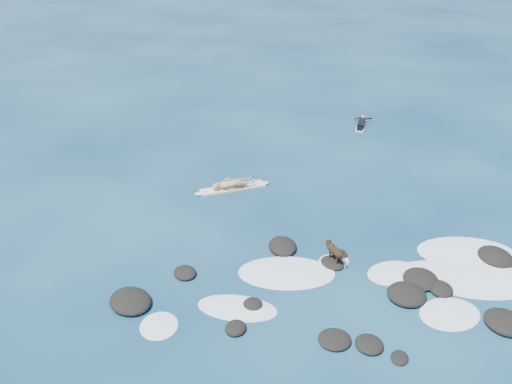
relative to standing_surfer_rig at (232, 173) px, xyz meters
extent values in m
plane|color=#0A2642|center=(2.43, -6.12, -0.77)|extent=(160.00, 160.00, 0.00)
ellipsoid|color=black|center=(-1.13, -9.05, -0.71)|extent=(0.87, 0.93, 0.26)
ellipsoid|color=black|center=(6.89, -10.20, -0.68)|extent=(1.38, 1.48, 0.38)
ellipsoid|color=black|center=(3.10, -5.74, -0.72)|extent=(0.62, 0.71, 0.20)
ellipsoid|color=black|center=(4.51, -8.43, -0.67)|extent=(1.62, 1.66, 0.42)
ellipsoid|color=black|center=(5.74, -8.29, -0.70)|extent=(0.87, 1.00, 0.28)
ellipsoid|color=black|center=(3.22, -11.00, -0.74)|extent=(0.74, 0.79, 0.14)
ellipsoid|color=black|center=(-2.45, -6.00, -0.71)|extent=(0.95, 1.05, 0.27)
ellipsoid|color=black|center=(5.30, -7.73, -0.68)|extent=(1.54, 1.61, 0.38)
ellipsoid|color=black|center=(-0.44, -8.03, -0.72)|extent=(0.63, 0.67, 0.22)
ellipsoid|color=black|center=(2.69, -6.25, -0.72)|extent=(1.01, 1.13, 0.20)
ellipsoid|color=black|center=(-4.24, -7.29, -0.67)|extent=(1.83, 1.93, 0.42)
ellipsoid|color=black|center=(1.64, -10.02, -0.71)|extent=(1.31, 1.31, 0.25)
ellipsoid|color=black|center=(8.67, -7.14, -0.71)|extent=(0.95, 1.08, 0.25)
ellipsoid|color=black|center=(2.56, -10.38, -0.71)|extent=(0.85, 0.93, 0.25)
ellipsoid|color=black|center=(8.48, -6.93, -0.67)|extent=(1.21, 1.39, 0.41)
ellipsoid|color=black|center=(1.17, -4.99, -0.68)|extent=(1.04, 1.30, 0.38)
ellipsoid|color=white|center=(-3.37, -8.50, -0.76)|extent=(1.29, 1.43, 0.12)
ellipsoid|color=white|center=(7.52, -8.02, -0.76)|extent=(4.20, 2.75, 0.12)
ellipsoid|color=white|center=(-0.94, -8.08, -0.76)|extent=(2.87, 2.15, 0.12)
ellipsoid|color=white|center=(6.03, -7.21, -0.76)|extent=(3.26, 1.48, 0.12)
ellipsoid|color=white|center=(7.70, -6.40, -0.76)|extent=(3.98, 2.90, 0.12)
ellipsoid|color=white|center=(5.50, -9.46, -0.76)|extent=(2.26, 1.97, 0.12)
ellipsoid|color=white|center=(0.99, -6.51, -0.76)|extent=(3.67, 2.59, 0.12)
ellipsoid|color=white|center=(4.59, -7.13, -0.76)|extent=(2.17, 1.79, 0.12)
ellipsoid|color=white|center=(2.79, -6.10, -0.76)|extent=(1.10, 0.90, 0.12)
cube|color=beige|center=(0.00, 0.00, -0.72)|extent=(2.92, 1.09, 0.10)
ellipsoid|color=beige|center=(1.41, 0.25, -0.72)|extent=(0.62, 0.42, 0.10)
ellipsoid|color=beige|center=(-1.41, -0.25, -0.72)|extent=(0.62, 0.42, 0.10)
imported|color=tan|center=(0.00, 0.00, 0.26)|extent=(0.56, 0.75, 1.86)
cube|color=silver|center=(8.09, 6.37, -0.73)|extent=(1.27, 2.01, 0.07)
ellipsoid|color=silver|center=(8.52, 7.28, -0.73)|extent=(0.41, 0.50, 0.07)
cube|color=black|center=(8.09, 6.37, -0.59)|extent=(0.86, 1.27, 0.20)
sphere|color=tan|center=(8.40, 7.01, -0.48)|extent=(0.28, 0.28, 0.21)
cylinder|color=black|center=(8.23, 7.25, -0.60)|extent=(0.51, 0.10, 0.23)
cylinder|color=black|center=(8.69, 7.03, -0.60)|extent=(0.40, 0.43, 0.23)
cube|color=black|center=(7.80, 5.75, -0.63)|extent=(0.50, 0.59, 0.13)
cylinder|color=black|center=(2.79, -6.20, -0.27)|extent=(0.46, 0.65, 0.29)
sphere|color=black|center=(2.70, -5.95, -0.27)|extent=(0.38, 0.38, 0.30)
sphere|color=black|center=(2.87, -6.45, -0.27)|extent=(0.34, 0.34, 0.27)
sphere|color=black|center=(2.65, -5.78, -0.17)|extent=(0.27, 0.27, 0.21)
cone|color=black|center=(2.61, -5.66, -0.18)|extent=(0.15, 0.16, 0.11)
cone|color=black|center=(2.60, -5.81, -0.08)|extent=(0.12, 0.10, 0.10)
cone|color=black|center=(2.70, -5.77, -0.08)|extent=(0.12, 0.10, 0.10)
cylinder|color=black|center=(2.65, -6.03, -0.58)|extent=(0.09, 0.09, 0.39)
cylinder|color=black|center=(2.79, -5.98, -0.58)|extent=(0.09, 0.09, 0.39)
cylinder|color=black|center=(2.78, -6.42, -0.58)|extent=(0.09, 0.09, 0.39)
cylinder|color=black|center=(2.92, -6.37, -0.58)|extent=(0.09, 0.09, 0.39)
cylinder|color=black|center=(2.91, -6.58, -0.22)|extent=(0.14, 0.28, 0.17)
camera|label=1|loc=(-2.74, -22.08, 10.75)|focal=40.00mm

